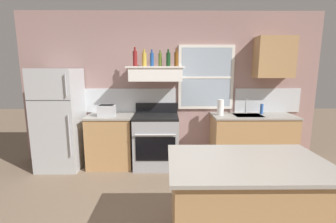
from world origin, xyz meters
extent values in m
cube|color=gray|center=(0.00, 2.23, 1.35)|extent=(5.40, 0.06, 2.70)
cube|color=silver|center=(-1.15, 2.19, 1.13)|extent=(2.50, 0.02, 0.44)
cube|color=silver|center=(1.80, 2.19, 1.13)|extent=(1.20, 0.02, 0.44)
cube|color=white|center=(0.65, 2.18, 1.55)|extent=(1.00, 0.04, 1.15)
cube|color=#9EADBC|center=(0.65, 2.17, 1.55)|extent=(0.90, 0.01, 1.05)
cube|color=white|center=(0.65, 2.16, 1.55)|extent=(0.90, 0.02, 0.04)
cube|color=#B7BABC|center=(-1.90, 1.84, 0.86)|extent=(0.70, 0.68, 1.71)
cube|color=#333333|center=(-1.90, 1.50, 1.22)|extent=(0.69, 0.00, 0.01)
cylinder|color=#A5A8AD|center=(-1.60, 1.47, 0.67)|extent=(0.02, 0.02, 0.67)
cylinder|color=#A5A8AD|center=(-1.60, 1.47, 1.47)|extent=(0.02, 0.02, 0.34)
cube|color=tan|center=(-1.05, 1.90, 0.44)|extent=(0.76, 0.60, 0.88)
cube|color=#9E998E|center=(-1.05, 1.90, 0.90)|extent=(0.79, 0.63, 0.03)
cube|color=silver|center=(-1.09, 1.83, 1.01)|extent=(0.28, 0.20, 0.19)
cube|color=black|center=(-1.09, 1.83, 1.09)|extent=(0.24, 0.16, 0.01)
cube|color=black|center=(-1.23, 1.83, 1.04)|extent=(0.02, 0.03, 0.02)
cube|color=#9EA0A5|center=(-0.25, 1.86, 0.43)|extent=(0.76, 0.64, 0.87)
cube|color=black|center=(-0.25, 1.86, 0.89)|extent=(0.76, 0.64, 0.04)
cube|color=black|center=(-0.25, 2.15, 1.00)|extent=(0.76, 0.06, 0.18)
cube|color=black|center=(-0.25, 1.54, 0.42)|extent=(0.65, 0.01, 0.40)
cylinder|color=silver|center=(-0.25, 1.50, 0.67)|extent=(0.65, 0.03, 0.03)
cube|color=white|center=(-0.25, 1.96, 1.61)|extent=(0.88, 0.48, 0.22)
cube|color=#262628|center=(-0.25, 1.74, 1.53)|extent=(0.75, 0.02, 0.04)
cube|color=white|center=(-0.25, 1.96, 1.73)|extent=(0.96, 0.52, 0.02)
cylinder|color=maroon|center=(-0.60, 1.93, 1.87)|extent=(0.07, 0.07, 0.25)
cylinder|color=maroon|center=(-0.60, 1.93, 2.03)|extent=(0.03, 0.03, 0.06)
cylinder|color=#B29333|center=(-0.45, 1.98, 1.86)|extent=(0.08, 0.08, 0.23)
cylinder|color=#B29333|center=(-0.45, 1.98, 2.00)|extent=(0.03, 0.03, 0.06)
cylinder|color=#1E478C|center=(-0.32, 2.01, 1.86)|extent=(0.07, 0.07, 0.23)
cylinder|color=#1E478C|center=(-0.32, 2.01, 2.00)|extent=(0.03, 0.03, 0.06)
cylinder|color=#4C601E|center=(-0.18, 1.99, 1.85)|extent=(0.06, 0.06, 0.22)
cylinder|color=#4C601E|center=(-0.18, 1.99, 1.99)|extent=(0.03, 0.03, 0.05)
cylinder|color=#143819|center=(-0.04, 1.93, 1.86)|extent=(0.07, 0.07, 0.23)
cylinder|color=#143819|center=(-0.04, 1.93, 2.00)|extent=(0.03, 0.03, 0.06)
cylinder|color=brown|center=(0.10, 2.00, 1.87)|extent=(0.07, 0.07, 0.24)
cylinder|color=brown|center=(0.10, 2.00, 2.02)|extent=(0.03, 0.03, 0.06)
cube|color=tan|center=(1.45, 1.90, 0.44)|extent=(1.40, 0.60, 0.88)
cube|color=#9E998E|center=(1.45, 1.90, 0.90)|extent=(1.43, 0.63, 0.03)
cube|color=#B7BABC|center=(1.35, 1.88, 0.90)|extent=(0.48, 0.36, 0.01)
cylinder|color=silver|center=(1.35, 2.02, 1.05)|extent=(0.03, 0.03, 0.28)
cylinder|color=silver|center=(1.35, 1.94, 1.17)|extent=(0.02, 0.16, 0.02)
cylinder|color=white|center=(0.87, 1.90, 1.04)|extent=(0.11, 0.11, 0.27)
cylinder|color=blue|center=(1.63, 2.00, 1.00)|extent=(0.06, 0.06, 0.18)
cube|color=tan|center=(0.64, -0.19, 0.44)|extent=(1.32, 0.82, 0.88)
cube|color=#9E998E|center=(0.64, -0.19, 0.90)|extent=(1.40, 0.90, 0.03)
cube|color=tan|center=(1.80, 2.04, 1.90)|extent=(0.64, 0.32, 0.70)
camera|label=1|loc=(-0.08, -2.16, 1.70)|focal=25.45mm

